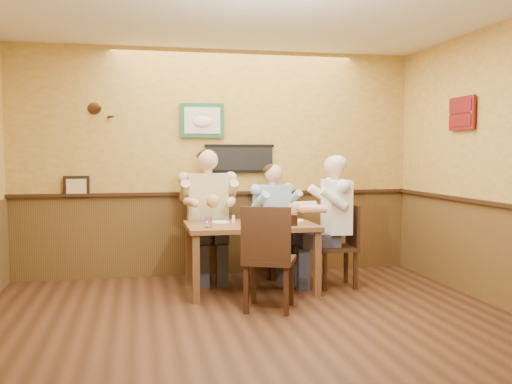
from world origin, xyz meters
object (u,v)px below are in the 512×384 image
(chair_back_right, at_px, (272,241))
(diner_white_elder, at_px, (336,228))
(dining_table, at_px, (251,232))
(hot_sauce_bottle, at_px, (253,217))
(chair_near_side, at_px, (269,257))
(cola_tumbler, at_px, (293,220))
(chair_right_end, at_px, (336,246))
(water_glass_left, at_px, (208,222))
(diner_tan_shirt, at_px, (208,221))
(chair_back_left, at_px, (208,239))
(pepper_shaker, at_px, (250,219))
(salt_shaker, at_px, (233,219))
(diner_blue_polo, at_px, (272,226))
(water_glass_mid, at_px, (257,221))

(chair_back_right, xyz_separation_m, diner_white_elder, (0.59, -0.68, 0.23))
(dining_table, height_order, hot_sauce_bottle, hot_sauce_bottle)
(chair_near_side, bearing_deg, cola_tumbler, -104.91)
(chair_right_end, height_order, water_glass_left, chair_right_end)
(water_glass_left, bearing_deg, chair_back_right, 45.62)
(dining_table, distance_m, diner_tan_shirt, 0.80)
(chair_back_left, distance_m, diner_white_elder, 1.55)
(chair_back_right, relative_size, pepper_shaker, 9.58)
(diner_tan_shirt, relative_size, salt_shaker, 17.03)
(chair_near_side, distance_m, water_glass_left, 0.80)
(diner_blue_polo, distance_m, hot_sauce_bottle, 0.95)
(diner_white_elder, bearing_deg, water_glass_mid, -71.14)
(diner_tan_shirt, relative_size, water_glass_left, 12.84)
(cola_tumbler, bearing_deg, diner_blue_polo, 90.36)
(chair_right_end, height_order, diner_tan_shirt, diner_tan_shirt)
(diner_white_elder, height_order, pepper_shaker, diner_white_elder)
(diner_white_elder, distance_m, water_glass_left, 1.51)
(diner_white_elder, bearing_deg, dining_table, -85.21)
(salt_shaker, bearing_deg, chair_right_end, -3.75)
(salt_shaker, bearing_deg, pepper_shaker, -26.36)
(chair_right_end, height_order, diner_white_elder, diner_white_elder)
(chair_back_right, relative_size, water_glass_mid, 7.09)
(chair_right_end, height_order, pepper_shaker, chair_right_end)
(diner_white_elder, height_order, salt_shaker, diner_white_elder)
(diner_tan_shirt, distance_m, diner_white_elder, 1.54)
(cola_tumbler, distance_m, pepper_shaker, 0.50)
(diner_blue_polo, distance_m, salt_shaker, 0.85)
(chair_near_side, xyz_separation_m, diner_white_elder, (0.96, 0.77, 0.16))
(pepper_shaker, bearing_deg, chair_back_right, 58.73)
(chair_back_right, relative_size, diner_white_elder, 0.65)
(chair_back_left, distance_m, salt_shaker, 0.70)
(cola_tumbler, bearing_deg, chair_back_right, 90.36)
(water_glass_left, height_order, hot_sauce_bottle, hot_sauce_bottle)
(chair_right_end, bearing_deg, hot_sauce_bottle, -77.51)
(dining_table, distance_m, chair_right_end, 1.01)
(dining_table, xyz_separation_m, chair_back_right, (0.41, 0.70, -0.22))
(chair_near_side, xyz_separation_m, diner_blue_polo, (0.37, 1.45, 0.11))
(diner_tan_shirt, height_order, hot_sauce_bottle, diner_tan_shirt)
(chair_back_right, relative_size, salt_shaker, 10.57)
(cola_tumbler, height_order, pepper_shaker, cola_tumbler)
(chair_back_left, relative_size, chair_near_side, 0.96)
(cola_tumbler, bearing_deg, diner_white_elder, 25.73)
(chair_back_left, xyz_separation_m, diner_tan_shirt, (0.00, 0.00, 0.21))
(chair_right_end, xyz_separation_m, hot_sauce_bottle, (-0.99, -0.16, 0.36))
(salt_shaker, bearing_deg, chair_back_right, 45.88)
(diner_white_elder, distance_m, pepper_shaker, 1.01)
(water_glass_mid, height_order, salt_shaker, water_glass_mid)
(dining_table, height_order, chair_back_left, chair_back_left)
(dining_table, distance_m, chair_near_side, 0.76)
(diner_tan_shirt, xyz_separation_m, salt_shaker, (0.21, -0.60, 0.09))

